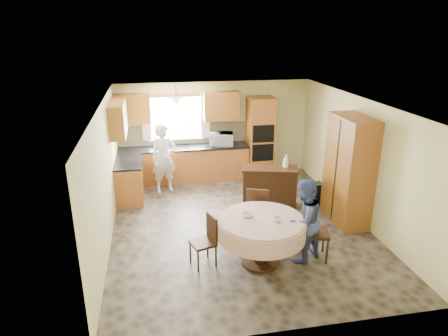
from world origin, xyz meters
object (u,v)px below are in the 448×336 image
at_px(cupboard, 349,170).
at_px(chair_left, 207,238).
at_px(sideboard, 269,188).
at_px(person_sink, 164,159).
at_px(dining_table, 261,229).
at_px(oven_tower, 260,138).
at_px(chair_back, 257,209).
at_px(chair_right, 310,228).
at_px(person_dining, 304,221).

xyz_separation_m(cupboard, chair_left, (-3.04, -1.08, -0.61)).
distance_m(sideboard, person_sink, 2.63).
bearing_deg(dining_table, oven_tower, 75.14).
relative_size(oven_tower, chair_back, 2.10).
height_order(oven_tower, chair_back, oven_tower).
distance_m(cupboard, chair_left, 3.29).
relative_size(sideboard, chair_back, 1.20).
relative_size(sideboard, cupboard, 0.55).
bearing_deg(sideboard, chair_back, -102.42).
distance_m(dining_table, chair_right, 0.88).
xyz_separation_m(oven_tower, dining_table, (-1.08, -4.06, -0.41)).
distance_m(cupboard, chair_right, 1.83).
distance_m(chair_right, person_dining, 0.22).
bearing_deg(chair_back, chair_right, 146.82).
bearing_deg(person_sink, chair_right, -71.41).
height_order(sideboard, cupboard, cupboard).
bearing_deg(cupboard, person_dining, -138.66).
relative_size(sideboard, person_dining, 0.82).
height_order(cupboard, chair_left, cupboard).
bearing_deg(cupboard, sideboard, 146.03).
distance_m(dining_table, chair_back, 0.96).
bearing_deg(person_sink, person_dining, -73.39).
height_order(person_sink, person_dining, person_sink).
relative_size(oven_tower, person_sink, 1.28).
xyz_separation_m(dining_table, chair_back, (0.18, 0.93, -0.10)).
bearing_deg(dining_table, chair_back, 78.83).
bearing_deg(dining_table, chair_left, 170.09).
relative_size(oven_tower, chair_left, 2.41).
distance_m(oven_tower, person_sink, 2.61).
xyz_separation_m(cupboard, person_sink, (-3.60, 2.24, -0.27)).
bearing_deg(oven_tower, person_sink, -166.88).
height_order(chair_left, person_dining, person_dining).
distance_m(chair_left, person_dining, 1.65).
relative_size(cupboard, chair_left, 2.50).
height_order(dining_table, chair_right, chair_right).
bearing_deg(dining_table, person_sink, 112.66).
bearing_deg(person_sink, chair_back, -72.60).
bearing_deg(person_sink, cupboard, -47.27).
relative_size(oven_tower, person_dining, 1.43).
xyz_separation_m(chair_back, chair_right, (0.69, -0.91, 0.02)).
distance_m(chair_right, person_sink, 4.17).
bearing_deg(chair_back, person_dining, 139.51).
bearing_deg(chair_left, chair_right, 68.53).
height_order(chair_back, chair_right, chair_right).
height_order(chair_left, chair_back, chair_back).
distance_m(cupboard, chair_back, 2.06).
bearing_deg(person_sink, chair_left, -95.90).
distance_m(oven_tower, sideboard, 2.03).
distance_m(chair_left, person_sink, 3.38).
xyz_separation_m(dining_table, chair_right, (0.87, 0.02, -0.08)).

